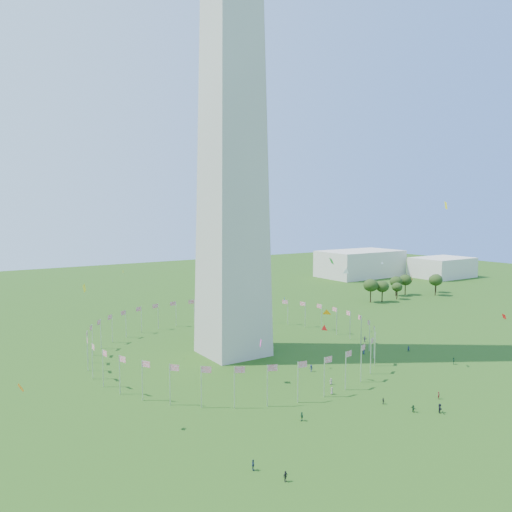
# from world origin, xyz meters

# --- Properties ---
(ground) EXTENTS (600.00, 600.00, 0.00)m
(ground) POSITION_xyz_m (0.00, 0.00, 0.00)
(ground) COLOR #1D410F
(ground) RESTS_ON ground
(washington_monument) EXTENTS (16.80, 16.80, 169.00)m
(washington_monument) POSITION_xyz_m (0.00, 50.00, 84.50)
(washington_monument) COLOR #B9B3A4
(washington_monument) RESTS_ON ground
(flag_ring) EXTENTS (80.24, 80.24, 9.00)m
(flag_ring) POSITION_xyz_m (-0.00, 50.00, 4.50)
(flag_ring) COLOR silver
(flag_ring) RESTS_ON ground
(gov_building_east_a) EXTENTS (50.00, 30.00, 16.00)m
(gov_building_east_a) POSITION_xyz_m (150.00, 150.00, 8.00)
(gov_building_east_a) COLOR beige
(gov_building_east_a) RESTS_ON ground
(gov_building_east_b) EXTENTS (35.00, 25.00, 12.00)m
(gov_building_east_b) POSITION_xyz_m (190.00, 120.00, 6.00)
(gov_building_east_b) COLOR beige
(gov_building_east_b) RESTS_ON ground
(crowd) EXTENTS (92.53, 66.28, 1.94)m
(crowd) POSITION_xyz_m (10.15, -0.52, 0.88)
(crowd) COLOR maroon
(crowd) RESTS_ON ground
(kites_aloft) EXTENTS (113.98, 81.39, 39.52)m
(kites_aloft) POSITION_xyz_m (11.45, 21.83, 20.58)
(kites_aloft) COLOR white
(kites_aloft) RESTS_ON ground
(tree_line_east) EXTENTS (53.38, 15.62, 10.35)m
(tree_line_east) POSITION_xyz_m (114.04, 85.15, 4.77)
(tree_line_east) COLOR #2C4717
(tree_line_east) RESTS_ON ground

